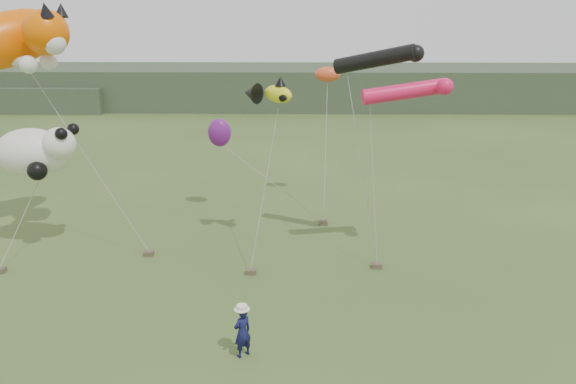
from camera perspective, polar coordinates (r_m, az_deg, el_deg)
The scene contains 9 objects.
ground at distance 18.18m, azimuth -4.31°, elevation -13.21°, with size 120.00×120.00×0.00m, color #385123.
headland at distance 60.86m, azimuth -3.43°, elevation 10.60°, with size 90.00×13.00×4.00m.
festival_attendant at distance 16.31m, azimuth -4.65°, elevation -14.01°, with size 0.55×0.36×1.52m, color #111442.
sandbag_anchors at distance 22.74m, azimuth -6.52°, elevation -6.39°, with size 14.64×5.56×0.19m.
cat_kite at distance 24.84m, azimuth -25.80°, elevation 13.85°, with size 6.07×5.05×3.15m.
fish_kite at distance 21.92m, azimuth -2.02°, elevation 10.01°, with size 2.24×1.47×1.07m.
tube_kites at distance 21.36m, azimuth 10.84°, elevation 11.76°, with size 4.20×2.67×2.17m.
panda_kite at distance 24.37m, azimuth -24.23°, elevation 3.78°, with size 3.37×2.18×2.10m.
misc_kites at distance 27.19m, azimuth -2.75°, elevation 8.30°, with size 6.33×2.34×3.61m.
Camera 1 is at (1.63, -15.54, 9.29)m, focal length 35.00 mm.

